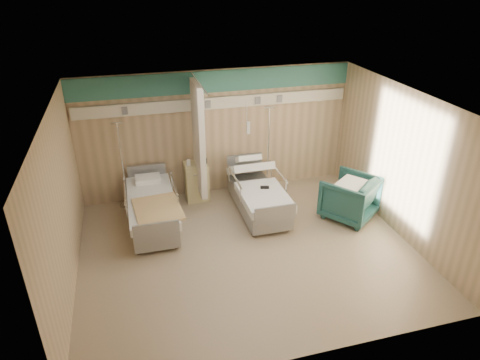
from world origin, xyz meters
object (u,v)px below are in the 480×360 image
visitor_armchair (349,198)px  iv_stand_right (267,174)px  bed_right (258,198)px  bedside_cabinet (197,181)px  bed_left (153,212)px  iv_stand_left (126,190)px

visitor_armchair → iv_stand_right: 2.02m
bed_right → bedside_cabinet: size_ratio=2.54×
bed_left → bedside_cabinet: (1.05, 0.90, 0.11)m
bedside_cabinet → bed_right: bearing=-38.0°
bedside_cabinet → iv_stand_right: iv_stand_right is taller
bed_left → iv_stand_right: (2.70, 0.89, 0.09)m
visitor_armchair → iv_stand_left: iv_stand_left is taller
bedside_cabinet → iv_stand_right: size_ratio=0.43×
bedside_cabinet → iv_stand_left: iv_stand_left is taller
bed_left → bedside_cabinet: 1.39m
bed_right → iv_stand_left: 2.85m
bed_left → iv_stand_left: iv_stand_left is taller
bedside_cabinet → visitor_armchair: (2.89, -1.60, 0.03)m
bed_right → bed_left: size_ratio=1.00×
bed_right → iv_stand_right: size_ratio=1.08×
bedside_cabinet → iv_stand_right: (1.65, -0.01, -0.02)m
bed_left → visitor_armchair: (3.94, -0.70, 0.14)m
visitor_armchair → iv_stand_right: bearing=-88.7°
bedside_cabinet → iv_stand_right: bearing=-0.5°
bed_left → iv_stand_left: bearing=116.5°
bed_right → bedside_cabinet: bedside_cabinet is taller
iv_stand_right → iv_stand_left: iv_stand_right is taller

